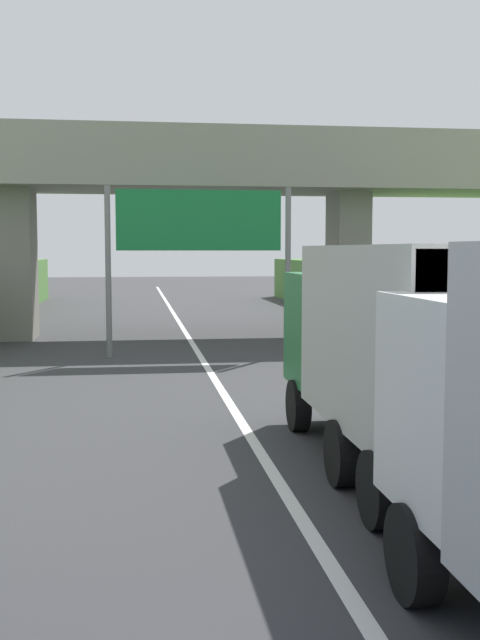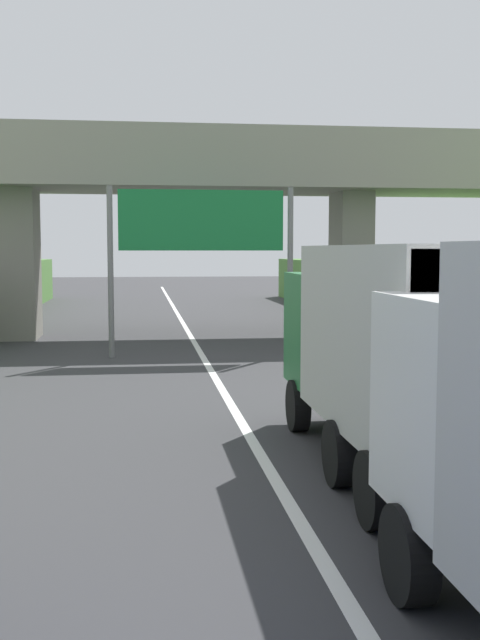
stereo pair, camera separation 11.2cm
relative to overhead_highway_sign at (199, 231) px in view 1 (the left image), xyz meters
name	(u,v)px [view 1 (the left image)]	position (x,y,z in m)	size (l,w,h in m)	color
lane_centre_stripe	(203,360)	(0.00, -0.99, -3.95)	(0.20, 93.84, 0.01)	white
overpass_bridge	(187,183)	(0.00, 5.74, 1.98)	(40.00, 4.80, 7.85)	gray
overhead_highway_sign	(199,231)	(0.00, 0.00, 0.00)	(5.88, 0.18, 5.35)	slate
truck_green	(401,346)	(1.93, -13.25, -2.02)	(2.44, 7.30, 3.44)	black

